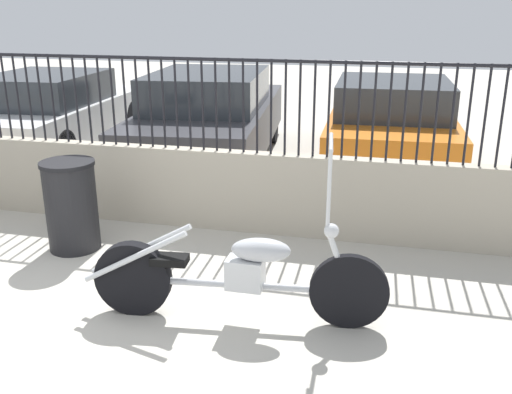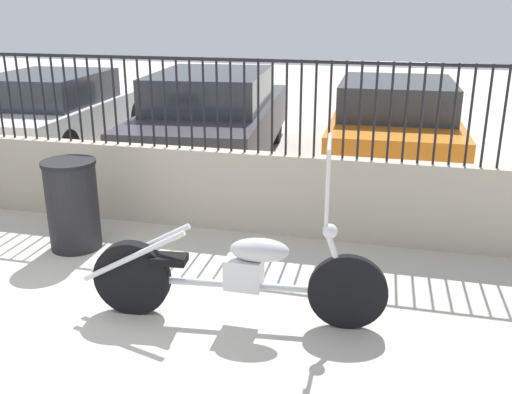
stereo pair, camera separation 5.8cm
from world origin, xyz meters
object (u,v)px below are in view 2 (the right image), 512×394
object	(u,v)px
trash_bin	(73,205)
car_dark_grey	(214,117)
motorcycle_silver	(223,273)
car_white	(56,111)
car_orange	(394,122)

from	to	relation	value
trash_bin	car_dark_grey	world-z (taller)	car_dark_grey
motorcycle_silver	car_white	bearing A→B (deg)	127.32
car_white	car_orange	size ratio (longest dim) A/B	1.04
car_white	car_orange	xyz separation A→B (m)	(5.44, 0.48, -0.00)
car_orange	car_white	bearing A→B (deg)	93.06
car_white	car_orange	world-z (taller)	car_white
motorcycle_silver	car_orange	world-z (taller)	motorcycle_silver
trash_bin	car_white	bearing A→B (deg)	124.50
motorcycle_silver	car_white	size ratio (longest dim) A/B	0.54
car_dark_grey	car_white	bearing A→B (deg)	81.58
car_dark_grey	car_orange	bearing A→B (deg)	-83.67
trash_bin	car_dark_grey	xyz separation A→B (m)	(0.34, 3.45, 0.25)
trash_bin	car_white	xyz separation A→B (m)	(-2.45, 3.56, 0.20)
trash_bin	car_dark_grey	distance (m)	3.48
motorcycle_silver	car_dark_grey	xyz separation A→B (m)	(-1.52, 4.40, 0.32)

